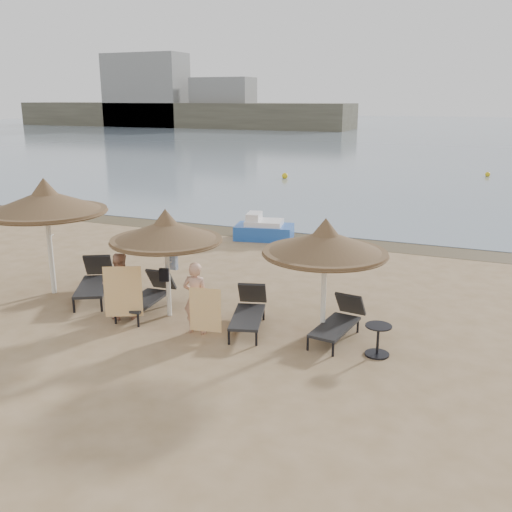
{
  "coord_description": "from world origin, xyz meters",
  "views": [
    {
      "loc": [
        5.93,
        -9.77,
        4.91
      ],
      "look_at": [
        1.36,
        1.2,
        1.6
      ],
      "focal_mm": 40.0,
      "sensor_mm": 36.0,
      "label": 1
    }
  ],
  "objects": [
    {
      "name": "towel_left",
      "position": [
        -1.31,
        0.02,
        0.8
      ],
      "size": [
        0.75,
        0.38,
        1.16
      ],
      "rotation": [
        0.0,
        0.0,
        0.46
      ],
      "color": "orange",
      "rests_on": "ground"
    },
    {
      "name": "person_right",
      "position": [
        0.35,
        0.3,
        0.92
      ],
      "size": [
        0.89,
        0.62,
        1.84
      ],
      "primitive_type": "imported",
      "rotation": [
        0.0,
        0.0,
        3.22
      ],
      "color": "tan",
      "rests_on": "ground"
    },
    {
      "name": "lounger_far_right",
      "position": [
        3.24,
        1.29,
        0.37
      ],
      "size": [
        0.84,
        1.88,
        0.81
      ],
      "rotation": [
        0.0,
        0.0,
        -0.14
      ],
      "color": "black",
      "rests_on": "ground"
    },
    {
      "name": "buoy_left",
      "position": [
        -6.06,
        23.72,
        0.19
      ],
      "size": [
        0.38,
        0.38,
        0.38
      ],
      "primitive_type": "sphere",
      "color": "yellow",
      "rests_on": "ground"
    },
    {
      "name": "pedal_boat",
      "position": [
        -1.48,
        8.71,
        0.35
      ],
      "size": [
        2.21,
        1.57,
        0.94
      ],
      "rotation": [
        0.0,
        0.0,
        0.2
      ],
      "color": "blue",
      "rests_on": "ground"
    },
    {
      "name": "palapa_left",
      "position": [
        -4.32,
        1.18,
        2.39
      ],
      "size": [
        3.02,
        3.02,
        3.0
      ],
      "rotation": [
        0.0,
        0.0,
        0.04
      ],
      "color": "white",
      "rests_on": "ground"
    },
    {
      "name": "person_left",
      "position": [
        -1.66,
        0.37,
        0.9
      ],
      "size": [
        0.99,
        0.9,
        1.8
      ],
      "primitive_type": "imported",
      "rotation": [
        0.0,
        0.0,
        3.71
      ],
      "color": "tan",
      "rests_on": "ground"
    },
    {
      "name": "side_table",
      "position": [
        4.17,
        0.68,
        0.3
      ],
      "size": [
        0.52,
        0.52,
        0.63
      ],
      "rotation": [
        0.0,
        0.0,
        0.15
      ],
      "color": "black",
      "rests_on": "ground"
    },
    {
      "name": "lounger_near_right",
      "position": [
        1.25,
        1.07,
        0.38
      ],
      "size": [
        1.12,
        1.99,
        0.85
      ],
      "rotation": [
        0.0,
        0.0,
        0.28
      ],
      "color": "black",
      "rests_on": "ground"
    },
    {
      "name": "towel_right",
      "position": [
        0.7,
        0.05,
        0.66
      ],
      "size": [
        0.67,
        0.15,
        0.95
      ],
      "rotation": [
        0.0,
        0.0,
        0.19
      ],
      "color": "orange",
      "rests_on": "ground"
    },
    {
      "name": "palapa_right",
      "position": [
        2.91,
        1.15,
        2.05
      ],
      "size": [
        2.59,
        2.59,
        2.57
      ],
      "rotation": [
        0.0,
        0.0,
        0.16
      ],
      "color": "white",
      "rests_on": "ground"
    },
    {
      "name": "sea",
      "position": [
        0.0,
        80.0,
        0.01
      ],
      "size": [
        200.0,
        140.0,
        0.03
      ],
      "primitive_type": "cube",
      "color": "slate",
      "rests_on": "ground"
    },
    {
      "name": "wet_sand_strip",
      "position": [
        0.0,
        9.4,
        0.0
      ],
      "size": [
        200.0,
        1.6,
        0.01
      ],
      "primitive_type": "cube",
      "color": "brown",
      "rests_on": "ground"
    },
    {
      "name": "far_shore",
      "position": [
        -25.1,
        77.82,
        2.91
      ],
      "size": [
        150.0,
        54.8,
        12.0
      ],
      "color": "brown",
      "rests_on": "ground"
    },
    {
      "name": "lounger_far_left",
      "position": [
        -3.16,
        1.38,
        0.43
      ],
      "size": [
        1.63,
        2.19,
        0.95
      ],
      "rotation": [
        0.0,
        0.0,
        0.5
      ],
      "color": "black",
      "rests_on": "ground"
    },
    {
      "name": "bag_dark",
      "position": [
        -0.72,
        0.79,
        1.03
      ],
      "size": [
        0.23,
        0.12,
        0.31
      ],
      "rotation": [
        0.0,
        0.0,
        0.22
      ],
      "color": "black",
      "rests_on": "ground"
    },
    {
      "name": "buoy_mid",
      "position": [
        5.6,
        29.62,
        0.16
      ],
      "size": [
        0.32,
        0.32,
        0.32
      ],
      "primitive_type": "sphere",
      "color": "yellow",
      "rests_on": "ground"
    },
    {
      "name": "bag_patterned",
      "position": [
        -0.72,
        1.13,
        1.27
      ],
      "size": [
        0.32,
        0.14,
        0.39
      ],
      "rotation": [
        0.0,
        0.0,
        -0.12
      ],
      "color": "silver",
      "rests_on": "ground"
    },
    {
      "name": "palapa_center",
      "position": [
        -0.72,
        0.95,
        2.01
      ],
      "size": [
        2.55,
        2.55,
        2.53
      ],
      "rotation": [
        0.0,
        0.0,
        -0.27
      ],
      "color": "white",
      "rests_on": "ground"
    },
    {
      "name": "ground",
      "position": [
        0.0,
        0.0,
        0.0
      ],
      "size": [
        160.0,
        160.0,
        0.0
      ],
      "primitive_type": "plane",
      "color": "tan",
      "rests_on": "ground"
    },
    {
      "name": "lounger_near_left",
      "position": [
        -1.36,
        1.09,
        0.38
      ],
      "size": [
        0.77,
        1.96,
        0.86
      ],
      "rotation": [
        0.0,
        0.0,
        0.07
      ],
      "color": "black",
      "rests_on": "ground"
    }
  ]
}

